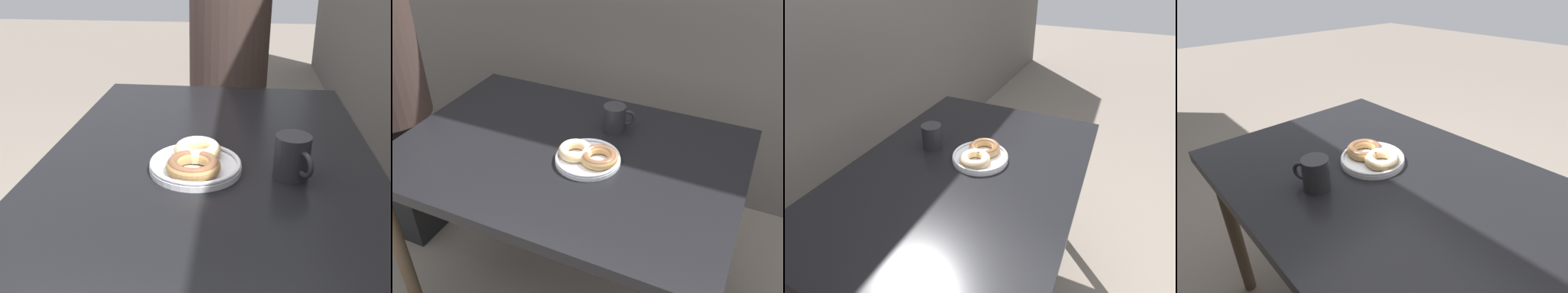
# 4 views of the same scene
# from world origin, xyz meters

# --- Properties ---
(dining_table) EXTENTS (1.18, 0.82, 0.73)m
(dining_table) POSITION_xyz_m (0.00, 0.25, 0.66)
(dining_table) COLOR black
(dining_table) RESTS_ON ground_plane
(donut_plate) EXTENTS (0.24, 0.22, 0.05)m
(donut_plate) POSITION_xyz_m (0.09, 0.22, 0.76)
(donut_plate) COLOR white
(donut_plate) RESTS_ON dining_table
(coffee_mug) EXTENTS (0.11, 0.08, 0.10)m
(coffee_mug) POSITION_xyz_m (0.10, 0.44, 0.78)
(coffee_mug) COLOR #232326
(coffee_mug) RESTS_ON dining_table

